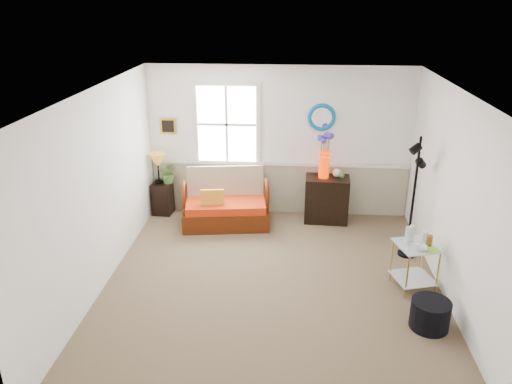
# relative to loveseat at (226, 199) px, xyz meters

# --- Properties ---
(floor) EXTENTS (4.50, 5.00, 0.01)m
(floor) POSITION_rel_loveseat_xyz_m (0.87, -1.90, -0.47)
(floor) COLOR brown
(floor) RESTS_ON ground
(ceiling) EXTENTS (4.50, 5.00, 0.01)m
(ceiling) POSITION_rel_loveseat_xyz_m (0.87, -1.90, 2.13)
(ceiling) COLOR white
(ceiling) RESTS_ON walls
(walls) EXTENTS (4.51, 5.01, 2.60)m
(walls) POSITION_rel_loveseat_xyz_m (0.87, -1.90, 0.83)
(walls) COLOR white
(walls) RESTS_ON floor
(wainscot) EXTENTS (4.46, 0.02, 0.90)m
(wainscot) POSITION_rel_loveseat_xyz_m (0.87, 0.58, -0.02)
(wainscot) COLOR tan
(wainscot) RESTS_ON walls
(chair_rail) EXTENTS (4.46, 0.04, 0.06)m
(chair_rail) POSITION_rel_loveseat_xyz_m (0.87, 0.57, 0.45)
(chair_rail) COLOR white
(chair_rail) RESTS_ON walls
(window) EXTENTS (1.14, 0.06, 1.44)m
(window) POSITION_rel_loveseat_xyz_m (-0.03, 0.57, 1.13)
(window) COLOR white
(window) RESTS_ON walls
(picture) EXTENTS (0.28, 0.03, 0.28)m
(picture) POSITION_rel_loveseat_xyz_m (-1.05, 0.58, 1.08)
(picture) COLOR #AB7D1E
(picture) RESTS_ON walls
(mirror) EXTENTS (0.47, 0.07, 0.47)m
(mirror) POSITION_rel_loveseat_xyz_m (1.57, 0.58, 1.28)
(mirror) COLOR #007EC6
(mirror) RESTS_ON walls
(loveseat) EXTENTS (1.52, 0.99, 0.93)m
(loveseat) POSITION_rel_loveseat_xyz_m (0.00, 0.00, 0.00)
(loveseat) COLOR #4B1E07
(loveseat) RESTS_ON floor
(throw_pillow) EXTENTS (0.39, 0.15, 0.38)m
(throw_pillow) POSITION_rel_loveseat_xyz_m (-0.20, -0.16, 0.03)
(throw_pillow) COLOR orange
(throw_pillow) RESTS_ON loveseat
(lamp_stand) EXTENTS (0.35, 0.35, 0.58)m
(lamp_stand) POSITION_rel_loveseat_xyz_m (-1.18, 0.37, -0.18)
(lamp_stand) COLOR black
(lamp_stand) RESTS_ON floor
(table_lamp) EXTENTS (0.35, 0.35, 0.55)m
(table_lamp) POSITION_rel_loveseat_xyz_m (-1.22, 0.35, 0.39)
(table_lamp) COLOR #AA7F29
(table_lamp) RESTS_ON lamp_stand
(potted_plant) EXTENTS (0.39, 0.42, 0.30)m
(potted_plant) POSITION_rel_loveseat_xyz_m (-1.05, 0.40, 0.26)
(potted_plant) COLOR #447534
(potted_plant) RESTS_ON lamp_stand
(cabinet) EXTENTS (0.75, 0.50, 0.79)m
(cabinet) POSITION_rel_loveseat_xyz_m (1.70, 0.29, -0.07)
(cabinet) COLOR black
(cabinet) RESTS_ON floor
(flower_vase) EXTENTS (0.30, 0.30, 0.76)m
(flower_vase) POSITION_rel_loveseat_xyz_m (1.63, 0.30, 0.70)
(flower_vase) COLOR #F22D00
(flower_vase) RESTS_ON cabinet
(side_table) EXTENTS (0.63, 0.63, 0.64)m
(side_table) POSITION_rel_loveseat_xyz_m (2.75, -1.78, -0.14)
(side_table) COLOR gold
(side_table) RESTS_ON floor
(tabletop_items) EXTENTS (0.57, 0.57, 0.25)m
(tabletop_items) POSITION_rel_loveseat_xyz_m (2.77, -1.80, 0.30)
(tabletop_items) COLOR silver
(tabletop_items) RESTS_ON side_table
(floor_lamp) EXTENTS (0.34, 0.34, 1.84)m
(floor_lamp) POSITION_rel_loveseat_xyz_m (2.86, -0.86, 0.46)
(floor_lamp) COLOR black
(floor_lamp) RESTS_ON floor
(ottoman) EXTENTS (0.49, 0.49, 0.35)m
(ottoman) POSITION_rel_loveseat_xyz_m (2.76, -2.63, -0.29)
(ottoman) COLOR black
(ottoman) RESTS_ON floor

